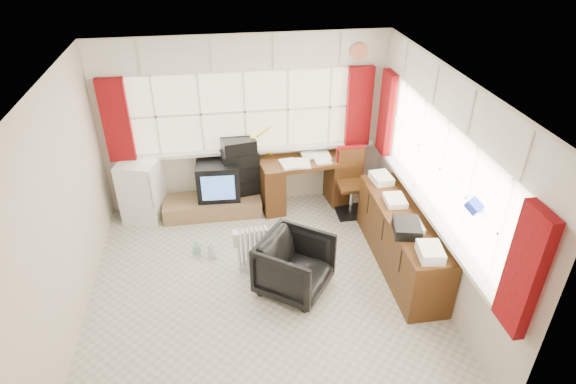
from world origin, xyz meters
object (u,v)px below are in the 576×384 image
(desk, at_px, (304,178))
(radiator, at_px, (253,252))
(desk_lamp, at_px, (269,134))
(task_chair, at_px, (351,178))
(crt_tv, at_px, (219,178))
(office_chair, at_px, (295,265))
(mini_fridge, at_px, (142,190))
(credenza, at_px, (401,239))
(tv_bench, at_px, (213,206))

(desk, height_order, radiator, desk)
(desk, height_order, desk_lamp, desk_lamp)
(task_chair, relative_size, crt_tv, 1.59)
(office_chair, height_order, mini_fridge, mini_fridge)
(desk_lamp, height_order, office_chair, desk_lamp)
(crt_tv, bearing_deg, desk, -0.75)
(desk, relative_size, task_chair, 1.40)
(crt_tv, bearing_deg, credenza, -36.77)
(task_chair, distance_m, crt_tv, 1.90)
(crt_tv, bearing_deg, desk_lamp, 15.15)
(office_chair, bearing_deg, task_chair, 1.53)
(credenza, relative_size, crt_tv, 3.21)
(radiator, bearing_deg, desk_lamp, 75.60)
(desk_lamp, height_order, crt_tv, desk_lamp)
(credenza, xyz_separation_m, mini_fridge, (-3.24, 1.60, 0.05))
(radiator, distance_m, crt_tv, 1.46)
(desk_lamp, bearing_deg, credenza, -52.55)
(credenza, relative_size, tv_bench, 1.43)
(desk_lamp, height_order, task_chair, desk_lamp)
(task_chair, distance_m, radiator, 1.89)
(desk, bearing_deg, task_chair, -24.47)
(radiator, bearing_deg, tv_bench, 110.04)
(office_chair, relative_size, crt_tv, 1.22)
(tv_bench, relative_size, crt_tv, 2.25)
(desk, distance_m, radiator, 1.65)
(tv_bench, xyz_separation_m, mini_fridge, (-0.96, 0.08, 0.32))
(tv_bench, height_order, crt_tv, crt_tv)
(radiator, relative_size, credenza, 0.28)
(desk, xyz_separation_m, desk_lamp, (-0.49, 0.22, 0.64))
(desk, relative_size, tv_bench, 0.99)
(tv_bench, bearing_deg, task_chair, -5.83)
(office_chair, height_order, crt_tv, crt_tv)
(desk_lamp, distance_m, credenza, 2.39)
(desk_lamp, distance_m, mini_fridge, 1.96)
(desk, bearing_deg, credenza, -60.41)
(task_chair, relative_size, radiator, 1.76)
(office_chair, bearing_deg, desk_lamp, 37.03)
(tv_bench, height_order, mini_fridge, mini_fridge)
(desk_lamp, distance_m, task_chair, 1.34)
(desk, xyz_separation_m, credenza, (0.91, -1.60, -0.03))
(office_chair, xyz_separation_m, crt_tv, (-0.80, 1.86, 0.18))
(radiator, xyz_separation_m, credenza, (1.81, -0.23, 0.16))
(desk_lamp, height_order, radiator, desk_lamp)
(office_chair, height_order, tv_bench, office_chair)
(task_chair, xyz_separation_m, credenza, (0.29, -1.32, -0.13))
(crt_tv, bearing_deg, mini_fridge, -179.12)
(task_chair, bearing_deg, radiator, -144.36)
(radiator, bearing_deg, mini_fridge, 136.27)
(task_chair, distance_m, credenza, 1.35)
(desk, xyz_separation_m, task_chair, (0.62, -0.28, 0.10))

